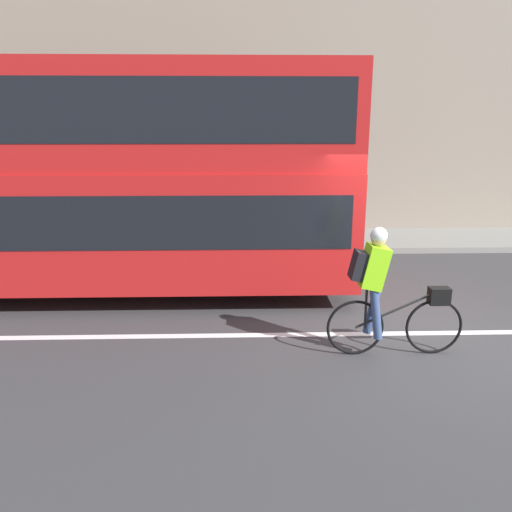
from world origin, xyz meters
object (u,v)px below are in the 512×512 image
Objects in this scene: cyclist_on_bike at (383,288)px; street_sign_post at (341,184)px; trash_bin at (139,220)px; bus at (60,172)px.

street_sign_post reaches higher than cyclist_on_bike.
trash_bin is 0.41× the size of street_sign_post.
bus is at bearing 151.33° from cyclist_on_bike.
cyclist_on_bike is 0.72× the size of street_sign_post.
cyclist_on_bike is 7.71m from trash_bin.
cyclist_on_bike is at bearing -96.07° from street_sign_post.
street_sign_post is at bearing -0.07° from trash_bin.
cyclist_on_bike is at bearing -55.63° from trash_bin.
cyclist_on_bike is 6.42m from street_sign_post.
cyclist_on_bike reaches higher than trash_bin.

